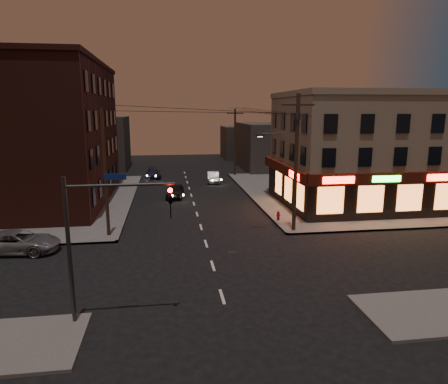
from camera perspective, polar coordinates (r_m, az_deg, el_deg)
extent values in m
plane|color=black|center=(23.88, -1.62, -10.50)|extent=(120.00, 120.00, 0.00)
cube|color=#514F4C|center=(46.68, 18.02, 0.05)|extent=(24.00, 28.00, 0.15)
cube|color=#514F4C|center=(44.71, -28.30, -1.28)|extent=(24.00, 28.00, 0.15)
cube|color=gray|center=(40.19, 19.33, 5.50)|extent=(15.00, 12.00, 10.00)
cube|color=gray|center=(40.03, 19.85, 12.98)|extent=(15.20, 12.20, 0.50)
cube|color=black|center=(35.57, 23.35, -0.92)|extent=(15.12, 0.25, 3.40)
cube|color=black|center=(37.84, 8.93, 0.61)|extent=(0.25, 12.12, 3.40)
cube|color=#42130A|center=(35.00, 23.84, 1.86)|extent=(15.60, 0.50, 0.90)
cube|color=#42130A|center=(37.45, 8.57, 3.30)|extent=(0.50, 12.60, 0.90)
cube|color=#FF140C|center=(32.27, 16.07, 1.65)|extent=(2.60, 0.06, 0.55)
cube|color=#FF140C|center=(36.76, 28.70, 1.84)|extent=(2.60, 0.06, 0.55)
cube|color=#26FF3F|center=(34.10, 22.22, 1.75)|extent=(2.40, 0.06, 0.50)
cube|color=#FF140C|center=(33.79, 9.98, 2.36)|extent=(0.06, 2.60, 0.55)
cube|color=orange|center=(35.11, 22.65, -0.85)|extent=(12.40, 0.08, 2.20)
cube|color=orange|center=(36.84, 9.16, 0.46)|extent=(0.08, 8.40, 2.20)
cube|color=#411A14|center=(42.76, -24.72, 7.44)|extent=(12.00, 20.00, 13.00)
cube|color=#3F3D3A|center=(62.45, 7.19, 6.50)|extent=(10.00, 12.00, 7.00)
cube|color=#3F3D3A|center=(65.02, -17.60, 6.70)|extent=(9.00, 10.00, 8.00)
cube|color=#3F3D3A|center=(75.62, 2.89, 7.08)|extent=(8.00, 8.00, 6.00)
cylinder|color=#382619|center=(29.54, 10.24, 3.98)|extent=(0.28, 0.28, 10.00)
cube|color=#382619|center=(29.29, 10.54, 12.14)|extent=(2.40, 0.12, 0.12)
cylinder|color=#333538|center=(29.29, 10.48, 10.58)|extent=(0.44, 0.44, 0.50)
cylinder|color=#333538|center=(28.95, 7.93, 8.27)|extent=(2.60, 0.10, 0.10)
cube|color=#333538|center=(28.60, 5.20, 8.09)|extent=(0.60, 0.25, 0.18)
cube|color=#FFD88C|center=(28.61, 5.20, 7.89)|extent=(0.35, 0.15, 0.04)
cylinder|color=#382619|center=(54.94, 1.57, 7.10)|extent=(0.26, 0.26, 9.00)
cylinder|color=#382619|center=(29.12, -16.62, 2.57)|extent=(0.24, 0.24, 9.00)
cylinder|color=#333538|center=(17.85, -21.22, -8.13)|extent=(0.18, 0.18, 6.40)
cylinder|color=#333538|center=(16.76, -14.59, 0.96)|extent=(4.40, 0.12, 0.12)
imported|color=black|center=(16.74, -7.69, -0.52)|extent=(0.16, 0.20, 1.00)
sphere|color=#FF0C05|center=(16.58, -7.70, 0.24)|extent=(0.20, 0.20, 0.20)
cube|color=navy|center=(16.72, -15.33, 2.12)|extent=(0.90, 0.05, 0.25)
imported|color=gray|center=(28.91, -27.38, -6.36)|extent=(5.36, 2.90, 1.43)
imported|color=black|center=(41.98, -7.01, 0.17)|extent=(2.15, 4.33, 1.42)
imported|color=slate|center=(50.55, -1.53, 2.17)|extent=(1.83, 4.26, 1.37)
imported|color=#1B1F37|center=(54.64, -10.02, 2.66)|extent=(2.23, 4.52, 1.26)
cylinder|color=maroon|center=(32.97, 7.76, -3.49)|extent=(0.24, 0.24, 0.60)
sphere|color=maroon|center=(32.88, 7.78, -2.93)|extent=(0.24, 0.24, 0.24)
cylinder|color=maroon|center=(32.94, 7.77, -3.29)|extent=(0.33, 0.15, 0.12)
cylinder|color=maroon|center=(32.94, 7.77, -3.29)|extent=(0.15, 0.33, 0.12)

